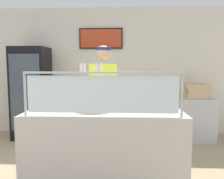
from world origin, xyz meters
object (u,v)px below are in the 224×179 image
Objects in this scene: pepper_flake_shaker at (98,68)px; pizza_box_stack at (196,91)px; pizza_tray at (94,110)px; pizza_server at (93,108)px; worker_figure at (104,98)px; drink_fridge at (32,93)px; parmesan_shaker at (83,68)px.

pepper_flake_shaker is 0.19× the size of pizza_box_stack.
pizza_tray is 1.52× the size of pizza_server.
pizza_box_stack is (1.70, 1.25, -0.02)m from worker_figure.
worker_figure is 0.95× the size of drink_fridge.
pepper_flake_shaker reaches higher than pizza_box_stack.
drink_fridge is 3.78× the size of pizza_box_stack.
pizza_tray is 0.23× the size of drink_fridge.
pepper_flake_shaker is at bearing -73.21° from pizza_tray.
pizza_box_stack is (1.77, 1.93, -0.01)m from pizza_server.
worker_figure reaches higher than pizza_box_stack.
parmesan_shaker is 0.16m from pepper_flake_shaker.
parmesan_shaker is 0.97× the size of pepper_flake_shaker.
worker_figure is (0.06, 0.66, 0.04)m from pizza_tray.
pizza_tray is at bearing 106.79° from pepper_flake_shaker.
parmesan_shaker reaches higher than pizza_server.
pizza_box_stack reaches higher than pizza_tray.
pizza_tray is 2.48m from drink_fridge.
drink_fridge is at bearing 125.58° from pepper_flake_shaker.
parmesan_shaker is at bearing -104.67° from pizza_tray.
parmesan_shaker is 2.90m from pizza_box_stack.
pizza_box_stack is (3.28, -0.04, 0.06)m from drink_fridge.
pepper_flake_shaker is at bearing -70.55° from pizza_server.
parmesan_shaker is at bearing -104.19° from pizza_server.
worker_figure is (0.14, 0.95, -0.45)m from parmesan_shaker.
worker_figure is at bearing 84.64° from pizza_server.
pizza_box_stack is (1.76, 1.91, 0.02)m from pizza_tray.
pizza_tray is at bearing -95.20° from worker_figure.
pizza_tray is 0.03m from pizza_server.
parmesan_shaker is 0.05× the size of drink_fridge.
worker_figure is at bearing 84.80° from pizza_tray.
parmesan_shaker is 0.19× the size of pizza_box_stack.
pizza_server is 0.54m from pepper_flake_shaker.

